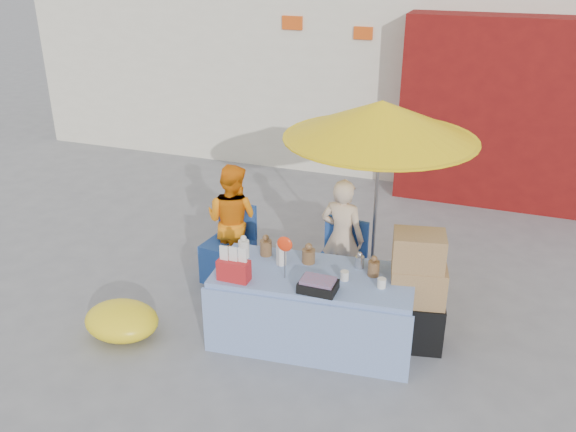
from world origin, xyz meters
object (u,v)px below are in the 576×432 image
at_px(vendor_orange, 233,221).
at_px(vendor_beige, 342,238).
at_px(box_stack, 416,294).
at_px(market_table, 313,306).
at_px(umbrella, 381,121).
at_px(chair_right, 337,277).
at_px(chair_left, 229,258).

height_order(vendor_orange, vendor_beige, vendor_orange).
bearing_deg(box_stack, market_table, -163.58).
bearing_deg(umbrella, market_table, -106.78).
relative_size(chair_right, box_stack, 0.74).
distance_m(market_table, vendor_orange, 1.56).
xyz_separation_m(vendor_orange, vendor_beige, (1.25, 0.00, -0.00)).
height_order(vendor_orange, box_stack, vendor_orange).
relative_size(vendor_beige, umbrella, 0.62).
bearing_deg(chair_left, market_table, -24.98).
height_order(market_table, vendor_beige, vendor_beige).
xyz_separation_m(vendor_beige, box_stack, (0.88, -0.64, -0.12)).
height_order(market_table, vendor_orange, vendor_orange).
height_order(chair_right, umbrella, umbrella).
relative_size(market_table, chair_right, 2.28).
height_order(vendor_orange, umbrella, umbrella).
relative_size(market_table, umbrella, 0.93).
bearing_deg(vendor_orange, chair_left, 98.19).
height_order(umbrella, box_stack, umbrella).
height_order(vendor_beige, box_stack, vendor_beige).
distance_m(chair_left, umbrella, 2.27).
bearing_deg(market_table, vendor_beige, 82.98).
bearing_deg(market_table, chair_right, 82.61).
bearing_deg(chair_right, vendor_beige, 98.19).
bearing_deg(market_table, chair_left, 141.92).
bearing_deg(vendor_beige, chair_left, 13.47).
distance_m(market_table, box_stack, 0.96).
distance_m(vendor_beige, umbrella, 1.28).
distance_m(market_table, umbrella, 1.89).
relative_size(chair_right, umbrella, 0.41).
xyz_separation_m(vendor_beige, umbrella, (0.30, 0.15, 1.24)).
relative_size(vendor_orange, vendor_beige, 1.00).
xyz_separation_m(chair_left, box_stack, (2.13, -0.51, 0.27)).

